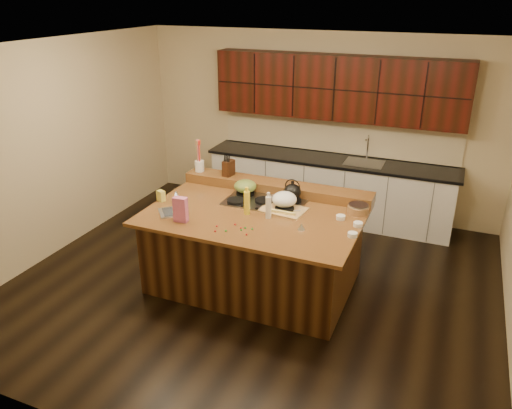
% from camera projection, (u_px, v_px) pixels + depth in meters
% --- Properties ---
extents(room, '(5.52, 5.02, 2.72)m').
position_uv_depth(room, '(254.00, 177.00, 5.43)').
color(room, black).
rests_on(room, ground).
extents(island, '(2.40, 1.60, 0.92)m').
position_uv_depth(island, '(254.00, 248.00, 5.79)').
color(island, black).
rests_on(island, ground).
extents(back_ledge, '(2.40, 0.30, 0.12)m').
position_uv_depth(back_ledge, '(276.00, 187.00, 6.17)').
color(back_ledge, black).
rests_on(back_ledge, island).
extents(cooktop, '(0.92, 0.52, 0.05)m').
position_uv_depth(cooktop, '(264.00, 202.00, 5.85)').
color(cooktop, gray).
rests_on(cooktop, island).
extents(back_counter, '(3.70, 0.66, 2.40)m').
position_uv_depth(back_counter, '(331.00, 155.00, 7.36)').
color(back_counter, silver).
rests_on(back_counter, ground).
extents(kettle, '(0.21, 0.21, 0.19)m').
position_uv_depth(kettle, '(292.00, 192.00, 5.81)').
color(kettle, black).
rests_on(kettle, cooktop).
extents(green_bowl, '(0.33, 0.33, 0.15)m').
position_uv_depth(green_bowl, '(245.00, 186.00, 6.03)').
color(green_bowl, olive).
rests_on(green_bowl, cooktop).
extents(laptop, '(0.35, 0.36, 0.20)m').
position_uv_depth(laptop, '(172.00, 208.00, 5.59)').
color(laptop, '#B7B7BC').
rests_on(laptop, island).
extents(oil_bottle, '(0.07, 0.07, 0.27)m').
position_uv_depth(oil_bottle, '(247.00, 203.00, 5.52)').
color(oil_bottle, yellow).
rests_on(oil_bottle, island).
extents(vinegar_bottle, '(0.07, 0.07, 0.25)m').
position_uv_depth(vinegar_bottle, '(268.00, 207.00, 5.43)').
color(vinegar_bottle, silver).
rests_on(vinegar_bottle, island).
extents(wooden_tray, '(0.53, 0.42, 0.20)m').
position_uv_depth(wooden_tray, '(284.00, 202.00, 5.67)').
color(wooden_tray, tan).
rests_on(wooden_tray, island).
extents(ramekin_a, '(0.13, 0.13, 0.04)m').
position_uv_depth(ramekin_a, '(353.00, 235.00, 5.05)').
color(ramekin_a, white).
rests_on(ramekin_a, island).
extents(ramekin_b, '(0.13, 0.13, 0.04)m').
position_uv_depth(ramekin_b, '(341.00, 217.00, 5.44)').
color(ramekin_b, white).
rests_on(ramekin_b, island).
extents(ramekin_c, '(0.11, 0.11, 0.04)m').
position_uv_depth(ramekin_c, '(358.00, 224.00, 5.28)').
color(ramekin_c, white).
rests_on(ramekin_c, island).
extents(strainer_bowl, '(0.30, 0.30, 0.09)m').
position_uv_depth(strainer_bowl, '(358.00, 210.00, 5.57)').
color(strainer_bowl, '#996B3F').
rests_on(strainer_bowl, island).
extents(kitchen_timer, '(0.09, 0.09, 0.07)m').
position_uv_depth(kitchen_timer, '(301.00, 227.00, 5.20)').
color(kitchen_timer, silver).
rests_on(kitchen_timer, island).
extents(pink_bag, '(0.15, 0.09, 0.28)m').
position_uv_depth(pink_bag, '(180.00, 209.00, 5.34)').
color(pink_bag, '#C45C89').
rests_on(pink_bag, island).
extents(candy_plate, '(0.21, 0.21, 0.01)m').
position_uv_depth(candy_plate, '(178.00, 213.00, 5.59)').
color(candy_plate, white).
rests_on(candy_plate, island).
extents(package_box, '(0.11, 0.09, 0.13)m').
position_uv_depth(package_box, '(161.00, 196.00, 5.89)').
color(package_box, '#D0C449').
rests_on(package_box, island).
extents(utensil_crock, '(0.15, 0.15, 0.14)m').
position_uv_depth(utensil_crock, '(200.00, 166.00, 6.50)').
color(utensil_crock, white).
rests_on(utensil_crock, back_ledge).
extents(knife_block, '(0.12, 0.18, 0.20)m').
position_uv_depth(knife_block, '(229.00, 168.00, 6.34)').
color(knife_block, black).
rests_on(knife_block, back_ledge).
extents(gumdrop_0, '(0.02, 0.02, 0.02)m').
position_uv_depth(gumdrop_0, '(217.00, 226.00, 5.27)').
color(gumdrop_0, red).
rests_on(gumdrop_0, island).
extents(gumdrop_1, '(0.02, 0.02, 0.02)m').
position_uv_depth(gumdrop_1, '(252.00, 229.00, 5.20)').
color(gumdrop_1, '#198C26').
rests_on(gumdrop_1, island).
extents(gumdrop_2, '(0.02, 0.02, 0.02)m').
position_uv_depth(gumdrop_2, '(241.00, 228.00, 5.23)').
color(gumdrop_2, red).
rests_on(gumdrop_2, island).
extents(gumdrop_3, '(0.02, 0.02, 0.02)m').
position_uv_depth(gumdrop_3, '(241.00, 230.00, 5.18)').
color(gumdrop_3, '#198C26').
rests_on(gumdrop_3, island).
extents(gumdrop_4, '(0.02, 0.02, 0.02)m').
position_uv_depth(gumdrop_4, '(247.00, 234.00, 5.09)').
color(gumdrop_4, red).
rests_on(gumdrop_4, island).
extents(gumdrop_5, '(0.02, 0.02, 0.02)m').
position_uv_depth(gumdrop_5, '(245.00, 228.00, 5.23)').
color(gumdrop_5, '#198C26').
rests_on(gumdrop_5, island).
extents(gumdrop_6, '(0.02, 0.02, 0.02)m').
position_uv_depth(gumdrop_6, '(215.00, 231.00, 5.16)').
color(gumdrop_6, red).
rests_on(gumdrop_6, island).
extents(gumdrop_7, '(0.02, 0.02, 0.02)m').
position_uv_depth(gumdrop_7, '(226.00, 231.00, 5.16)').
color(gumdrop_7, '#198C26').
rests_on(gumdrop_7, island).
extents(gumdrop_8, '(0.02, 0.02, 0.02)m').
position_uv_depth(gumdrop_8, '(235.00, 225.00, 5.30)').
color(gumdrop_8, red).
rests_on(gumdrop_8, island).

